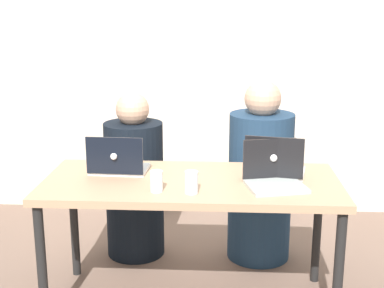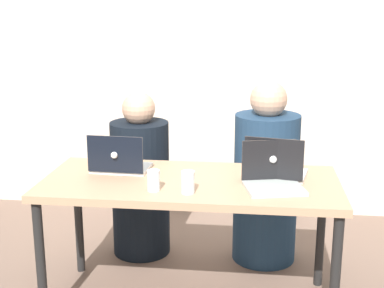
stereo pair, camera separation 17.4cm
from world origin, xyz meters
name	(u,v)px [view 1 (the left image)]	position (x,y,z in m)	size (l,w,h in m)	color
back_wall	(203,50)	(0.00, 1.52, 1.30)	(4.50, 0.10, 2.60)	beige
desk	(191,192)	(0.00, 0.00, 0.66)	(1.58, 0.70, 0.73)	tan
person_on_left	(135,184)	(-0.41, 0.63, 0.49)	(0.39, 0.39, 1.10)	black
person_on_right	(260,181)	(0.41, 0.63, 0.53)	(0.51, 0.51, 1.19)	#1C344D
laptop_back_left	(118,165)	(-0.41, 0.10, 0.78)	(0.32, 0.27, 0.22)	silver
laptop_front_right	(274,176)	(0.43, -0.07, 0.78)	(0.33, 0.30, 0.23)	#AFB8B2
laptop_back_right	(275,167)	(0.45, 0.10, 0.79)	(0.35, 0.30, 0.24)	silver
water_glass_center	(191,184)	(0.01, -0.21, 0.78)	(0.07, 0.07, 0.11)	silver
water_glass_left	(157,183)	(-0.16, -0.19, 0.78)	(0.06, 0.06, 0.11)	silver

